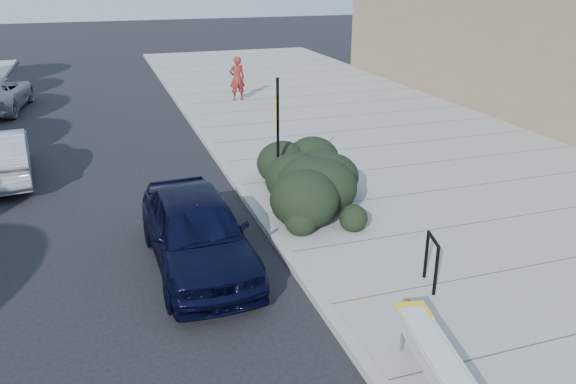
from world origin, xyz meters
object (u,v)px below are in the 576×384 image
object	(u,v)px
bike_rack	(432,257)
sedan_navy	(197,231)
bench	(436,356)
sign_post	(277,130)
pedestrian	(237,78)

from	to	relation	value
bike_rack	sedan_navy	bearing A→B (deg)	163.82
bench	sign_post	world-z (taller)	sign_post
bench	pedestrian	distance (m)	18.56
bench	bike_rack	world-z (taller)	bike_rack
bike_rack	pedestrian	distance (m)	16.14
bench	bike_rack	xyz separation A→B (m)	(1.39, 2.33, 0.04)
sedan_navy	pedestrian	bearing A→B (deg)	71.23
bike_rack	sign_post	bearing A→B (deg)	119.01
bench	sedan_navy	bearing A→B (deg)	127.04
sedan_navy	sign_post	bearing A→B (deg)	46.24
bench	pedestrian	xyz separation A→B (m)	(1.88, 18.46, 0.40)
sign_post	sedan_navy	size ratio (longest dim) A/B	0.66
bench	sign_post	size ratio (longest dim) A/B	0.77
bench	bike_rack	distance (m)	2.72
bench	pedestrian	world-z (taller)	pedestrian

